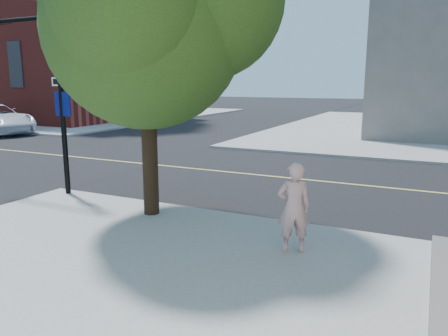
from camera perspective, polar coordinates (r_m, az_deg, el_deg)
The scene contains 6 objects.
ground at distance 12.34m, azimuth -17.36°, elevation -3.57°, with size 140.00×140.00×0.00m, color black.
road_ew at distance 15.82m, azimuth -6.24°, elevation 0.13°, with size 140.00×9.00×0.01m, color black.
sidewalk_nw at distance 43.52m, azimuth -20.38°, elevation 6.68°, with size 26.00×25.00×0.12m, color #9D9D9D.
church at distance 39.05m, azimuth -21.76°, elevation 16.62°, with size 15.20×12.00×14.40m.
man_on_phone at distance 7.63m, azimuth 9.11°, elevation -5.16°, with size 0.58×0.38×1.59m, color beige.
street_tree at distance 9.68m, azimuth -9.69°, elevation 20.39°, with size 5.24×4.77×6.96m.
Camera 1 is at (8.25, -8.65, 3.06)m, focal length 34.93 mm.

